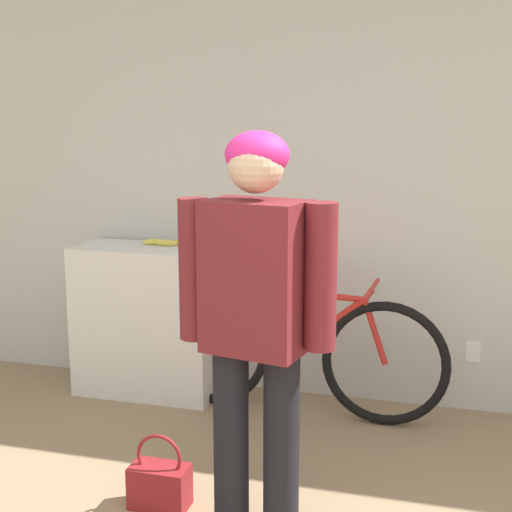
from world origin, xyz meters
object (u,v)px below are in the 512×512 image
at_px(bicycle, 295,351).
at_px(handbag, 160,484).
at_px(banana, 165,242).
at_px(person, 256,304).

bearing_deg(bicycle, handbag, -105.17).
distance_m(bicycle, banana, 1.02).
height_order(person, bicycle, person).
bearing_deg(person, bicycle, 106.67).
relative_size(bicycle, banana, 5.59).
bearing_deg(handbag, banana, 110.90).
xyz_separation_m(bicycle, banana, (-0.84, 0.16, 0.56)).
bearing_deg(banana, handbag, -69.10).
height_order(bicycle, banana, banana).
relative_size(banana, handbag, 0.91).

